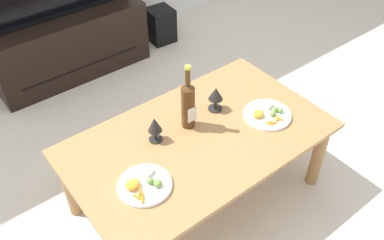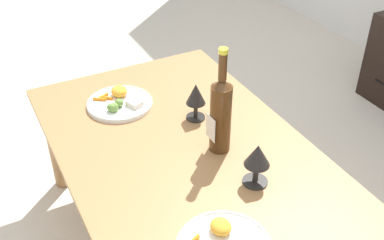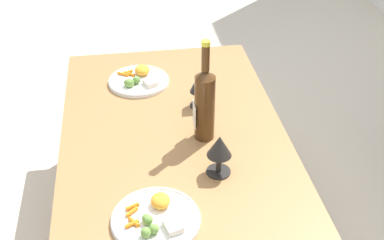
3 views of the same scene
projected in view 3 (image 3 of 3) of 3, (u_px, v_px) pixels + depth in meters
ground_plane at (177, 230)px, 2.06m from camera, size 6.40×6.40×0.00m
dining_table at (175, 152)px, 1.82m from camera, size 1.36×0.81×0.48m
wine_bottle at (205, 102)px, 1.70m from camera, size 0.07×0.07×0.38m
goblet_left at (199, 85)px, 1.89m from camera, size 0.07×0.07×0.15m
goblet_right at (219, 149)px, 1.57m from camera, size 0.08×0.08×0.15m
dinner_plate_left at (139, 80)px, 2.09m from camera, size 0.25×0.25×0.05m
dinner_plate_right at (156, 218)px, 1.44m from camera, size 0.26×0.26×0.05m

